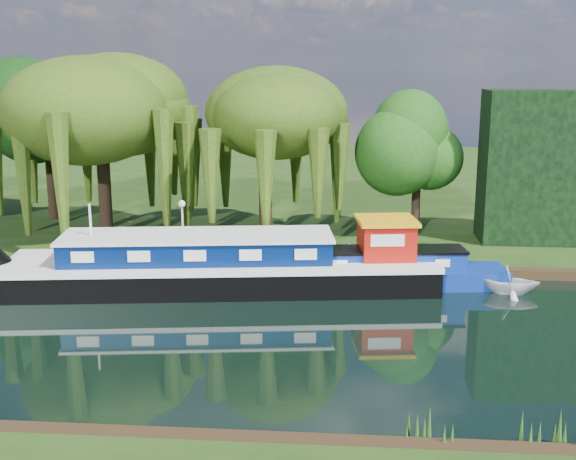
{
  "coord_description": "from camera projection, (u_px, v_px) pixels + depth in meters",
  "views": [
    {
      "loc": [
        8.81,
        -24.88,
        9.73
      ],
      "look_at": [
        6.35,
        5.17,
        2.8
      ],
      "focal_mm": 45.0,
      "sensor_mm": 36.0,
      "label": 1
    }
  ],
  "objects": [
    {
      "name": "far_bank",
      "position": [
        240.0,
        182.0,
        60.02
      ],
      "size": [
        120.0,
        52.0,
        0.45
      ],
      "primitive_type": "cube",
      "color": "#1A330D",
      "rests_on": "ground"
    },
    {
      "name": "tree_far_right",
      "position": [
        418.0,
        150.0,
        39.31
      ],
      "size": [
        4.18,
        4.18,
        6.84
      ],
      "color": "black",
      "rests_on": "far_bank"
    },
    {
      "name": "ground",
      "position": [
        108.0,
        330.0,
        27.05
      ],
      "size": [
        120.0,
        120.0,
        0.0
      ],
      "primitive_type": "plane",
      "color": "black"
    },
    {
      "name": "conifer_hedge",
      "position": [
        540.0,
        167.0,
        38.13
      ],
      "size": [
        6.0,
        3.0,
        8.0
      ],
      "primitive_type": "cube",
      "color": "black",
      "rests_on": "far_bank"
    },
    {
      "name": "narrowboat",
      "position": [
        363.0,
        272.0,
        32.27
      ],
      "size": [
        12.98,
        3.58,
        1.87
      ],
      "rotation": [
        0.0,
        0.0,
        0.11
      ],
      "color": "navy",
      "rests_on": "ground"
    },
    {
      "name": "lamppost",
      "position": [
        182.0,
        212.0,
        36.66
      ],
      "size": [
        0.36,
        0.36,
        2.56
      ],
      "color": "silver",
      "rests_on": "far_bank"
    },
    {
      "name": "willow_right",
      "position": [
        265.0,
        127.0,
        37.65
      ],
      "size": [
        6.85,
        6.85,
        8.34
      ],
      "color": "black",
      "rests_on": "far_bank"
    },
    {
      "name": "mooring_posts",
      "position": [
        153.0,
        250.0,
        35.03
      ],
      "size": [
        19.16,
        0.16,
        1.0
      ],
      "color": "silver",
      "rests_on": "far_bank"
    },
    {
      "name": "dutch_barge",
      "position": [
        225.0,
        266.0,
        32.07
      ],
      "size": [
        19.36,
        6.69,
        4.0
      ],
      "rotation": [
        0.0,
        0.0,
        0.13
      ],
      "color": "black",
      "rests_on": "ground"
    },
    {
      "name": "tree_far_mid",
      "position": [
        47.0,
        118.0,
        43.29
      ],
      "size": [
        5.43,
        5.43,
        8.88
      ],
      "color": "black",
      "rests_on": "far_bank"
    },
    {
      "name": "reeds_near",
      "position": [
        268.0,
        421.0,
        19.02
      ],
      "size": [
        33.7,
        1.5,
        1.1
      ],
      "color": "#1B4512",
      "rests_on": "ground"
    },
    {
      "name": "white_cruiser",
      "position": [
        509.0,
        293.0,
        31.43
      ],
      "size": [
        2.77,
        2.47,
        1.33
      ],
      "primitive_type": "imported",
      "rotation": [
        0.0,
        0.0,
        1.45
      ],
      "color": "silver",
      "rests_on": "ground"
    },
    {
      "name": "willow_left",
      "position": [
        100.0,
        112.0,
        38.17
      ],
      "size": [
        7.85,
        7.85,
        9.41
      ],
      "color": "black",
      "rests_on": "far_bank"
    }
  ]
}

